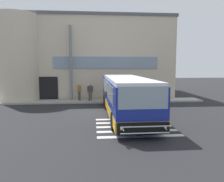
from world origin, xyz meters
name	(u,v)px	position (x,y,z in m)	size (l,w,h in m)	color
ground_plane	(98,112)	(0.00, 0.00, -0.01)	(80.00, 90.00, 0.02)	#232326
bay_paint_stripes	(134,126)	(2.00, -4.20, 0.00)	(4.40, 3.96, 0.01)	silver
terminal_building	(90,59)	(-0.67, 11.52, 4.38)	(18.37, 13.80, 8.77)	beige
boarding_curb	(97,101)	(0.00, 4.80, 0.07)	(20.57, 2.00, 0.15)	#9E9B93
entry_support_column	(71,63)	(-2.48, 5.40, 3.76)	(0.28, 0.28, 7.21)	slate
bus_main_foreground	(125,96)	(1.90, -1.20, 1.33)	(3.04, 11.45, 2.70)	navy
passenger_near_column	(79,91)	(-1.68, 4.84, 1.08)	(0.40, 0.49, 1.68)	#4C4233
passenger_by_doorway	(90,91)	(-0.65, 4.74, 1.11)	(0.55, 0.47, 1.68)	#4C4233
safety_bollard_yellow	(127,99)	(2.82, 3.60, 0.45)	(0.18, 0.18, 0.90)	yellow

